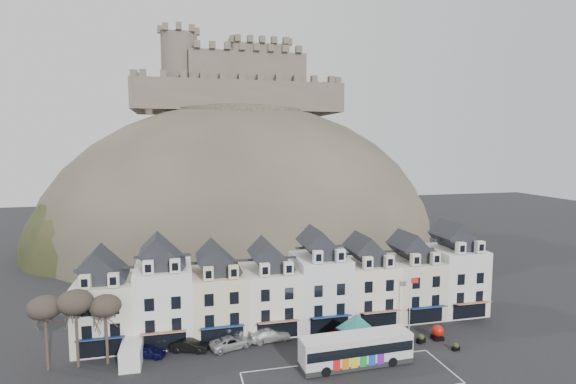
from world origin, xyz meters
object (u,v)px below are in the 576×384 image
object	(u,v)px
car_black	(189,346)
white_van	(132,353)
bus_shelter	(357,322)
car_charcoal	(361,329)
red_buoy	(438,332)
car_silver	(231,342)
bus	(356,348)
car_white	(270,335)
car_maroon	(343,332)
flagpole	(411,301)
car_navy	(148,351)

from	to	relation	value
car_black	white_van	bearing A→B (deg)	119.02
bus_shelter	car_charcoal	xyz separation A→B (m)	(2.31, 4.06, -2.77)
car_charcoal	red_buoy	bearing A→B (deg)	-136.34
car_silver	car_charcoal	bearing A→B (deg)	-107.96
bus	car_silver	size ratio (longest dim) A/B	2.48
car_silver	car_white	bearing A→B (deg)	-97.12
car_white	car_maroon	xyz separation A→B (m)	(9.20, -1.31, -0.08)
flagpole	car_maroon	world-z (taller)	flagpole
flagpole	bus_shelter	bearing A→B (deg)	-160.66
car_navy	car_white	bearing A→B (deg)	-64.35
white_van	car_navy	distance (m)	1.93
flagpole	white_van	distance (m)	34.14
car_navy	car_charcoal	bearing A→B (deg)	-68.16
car_charcoal	car_white	bearing A→B (deg)	61.51
bus_shelter	car_charcoal	distance (m)	5.43
car_black	car_navy	bearing A→B (deg)	110.81
white_van	car_black	size ratio (longest dim) A/B	1.16
white_van	car_white	world-z (taller)	white_van
car_charcoal	white_van	bearing A→B (deg)	68.26
red_buoy	car_charcoal	world-z (taller)	red_buoy
car_navy	bus	bearing A→B (deg)	-86.43
bus_shelter	red_buoy	bearing A→B (deg)	-17.05
white_van	car_navy	size ratio (longest dim) A/B	1.24
flagpole	car_charcoal	world-z (taller)	flagpole
bus_shelter	car_black	distance (m)	19.83
car_charcoal	flagpole	bearing A→B (deg)	-122.95
bus	white_van	bearing A→B (deg)	162.93
car_charcoal	car_black	bearing A→B (deg)	65.46
bus_shelter	car_white	bearing A→B (deg)	132.51
bus_shelter	car_black	bearing A→B (deg)	147.85
bus_shelter	flagpole	distance (m)	9.17
car_white	car_maroon	bearing A→B (deg)	-105.28
flagpole	white_van	size ratio (longest dim) A/B	1.45
red_buoy	bus_shelter	bearing A→B (deg)	-177.76
flagpole	white_van	xyz separation A→B (m)	(-34.00, 0.09, -3.09)
white_van	bus	bearing A→B (deg)	-14.22
car_white	car_charcoal	world-z (taller)	car_white
car_maroon	car_charcoal	world-z (taller)	car_maroon
car_black	car_white	distance (m)	9.78
car_maroon	bus	bearing A→B (deg)	161.65
bus_shelter	white_van	distance (m)	25.67
bus	bus_shelter	xyz separation A→B (m)	(1.41, 3.33, 1.50)
car_navy	car_maroon	bearing A→B (deg)	-68.96
red_buoy	car_white	bearing A→B (deg)	167.27
red_buoy	car_black	xyz separation A→B (m)	(-30.15, 3.94, -0.21)
bus	flagpole	distance (m)	12.10
car_black	car_white	size ratio (longest dim) A/B	0.84
red_buoy	car_black	world-z (taller)	red_buoy
red_buoy	car_silver	distance (m)	25.53
car_black	car_white	world-z (taller)	car_white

